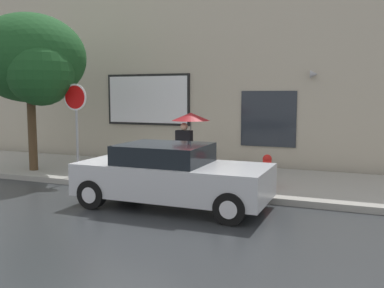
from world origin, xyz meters
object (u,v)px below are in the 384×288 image
(street_tree, at_px, (31,61))
(stop_sign, at_px, (76,111))
(pedestrian_with_umbrella, at_px, (189,125))
(parked_car, at_px, (171,176))
(fire_hydrant, at_px, (267,171))

(street_tree, bearing_deg, stop_sign, -4.26)
(street_tree, distance_m, stop_sign, 2.21)
(pedestrian_with_umbrella, height_order, street_tree, street_tree)
(parked_car, distance_m, fire_hydrant, 2.72)
(stop_sign, bearing_deg, street_tree, 175.74)
(pedestrian_with_umbrella, bearing_deg, fire_hydrant, -9.64)
(street_tree, bearing_deg, parked_car, -17.94)
(pedestrian_with_umbrella, relative_size, street_tree, 0.38)
(parked_car, relative_size, stop_sign, 1.61)
(stop_sign, bearing_deg, pedestrian_with_umbrella, 16.12)
(parked_car, bearing_deg, pedestrian_with_umbrella, 103.88)
(fire_hydrant, xyz_separation_m, street_tree, (-7.08, -0.39, 2.92))
(street_tree, relative_size, stop_sign, 1.81)
(parked_car, relative_size, fire_hydrant, 5.12)
(pedestrian_with_umbrella, bearing_deg, stop_sign, -163.88)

